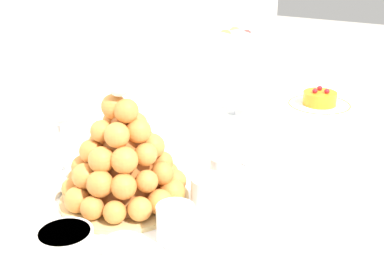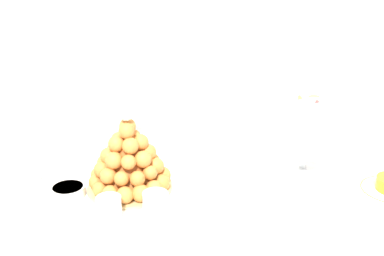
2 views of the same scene
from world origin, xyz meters
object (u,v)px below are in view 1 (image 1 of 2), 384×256
croquembouche (123,157)px  dessert_cup_centre (209,194)px  dessert_cup_mid_right (224,170)px  creme_brulee_ramekin (65,238)px  macaron_goblet (232,64)px  wine_glass (57,111)px  dessert_cup_mid_left (176,224)px  fruit_tart_plate (319,101)px  serving_tray (164,197)px  dessert_cup_right (253,151)px

croquembouche → dessert_cup_centre: 0.16m
dessert_cup_mid_right → creme_brulee_ramekin: dessert_cup_mid_right is taller
croquembouche → macaron_goblet: bearing=3.3°
wine_glass → dessert_cup_mid_left: bearing=-108.4°
dessert_cup_centre → fruit_tart_plate: 0.64m
creme_brulee_ramekin → serving_tray: bearing=-13.5°
dessert_cup_mid_right → fruit_tart_plate: bearing=-2.8°
macaron_goblet → wine_glass: macaron_goblet is taller
creme_brulee_ramekin → macaron_goblet: size_ratio=0.38×
dessert_cup_centre → dessert_cup_mid_left: bearing=179.8°
dessert_cup_mid_left → dessert_cup_right: bearing=0.9°
dessert_cup_centre → dessert_cup_right: bearing=1.5°
creme_brulee_ramekin → fruit_tart_plate: fruit_tart_plate is taller
dessert_cup_mid_left → macaron_goblet: 0.60m
dessert_cup_mid_right → wine_glass: size_ratio=0.34×
dessert_cup_right → wine_glass: 0.40m
wine_glass → fruit_tart_plate: bearing=-28.0°
dessert_cup_mid_left → wine_glass: (0.11, 0.33, 0.09)m
dessert_cup_mid_right → wine_glass: (-0.10, 0.31, 0.10)m
macaron_goblet → serving_tray: bearing=-169.8°
serving_tray → creme_brulee_ramekin: size_ratio=6.68×
creme_brulee_ramekin → macaron_goblet: (0.67, 0.03, 0.11)m
creme_brulee_ramekin → fruit_tart_plate: 0.86m
croquembouche → creme_brulee_ramekin: (-0.16, -0.00, -0.07)m
dessert_cup_centre → dessert_cup_right: (0.21, 0.01, -0.00)m
dessert_cup_mid_right → dessert_cup_right: size_ratio=1.06×
dessert_cup_centre → wine_glass: (-0.00, 0.33, 0.09)m
macaron_goblet → croquembouche: bearing=-176.7°
serving_tray → fruit_tart_plate: 0.65m
croquembouche → macaron_goblet: croquembouche is taller
dessert_cup_mid_left → dessert_cup_mid_right: 0.21m
dessert_cup_mid_right → fruit_tart_plate: (0.54, -0.03, -0.02)m
croquembouche → dessert_cup_mid_right: (0.15, -0.12, -0.06)m
croquembouche → fruit_tart_plate: 0.71m
dessert_cup_mid_right → serving_tray: bearing=145.4°
dessert_cup_mid_left → dessert_cup_centre: same height
creme_brulee_ramekin → wine_glass: size_ratio=0.51×
dessert_cup_centre → fruit_tart_plate: (0.64, -0.01, -0.02)m
fruit_tart_plate → croquembouche: bearing=167.7°
croquembouche → wine_glass: (0.05, 0.19, 0.04)m
fruit_tart_plate → wine_glass: wine_glass is taller
dessert_cup_centre → fruit_tart_plate: dessert_cup_centre is taller
serving_tray → croquembouche: croquembouche is taller
croquembouche → macaron_goblet: (0.51, 0.03, 0.04)m
serving_tray → wine_glass: 0.27m
dessert_cup_centre → dessert_cup_mid_right: bearing=10.2°
dessert_cup_mid_left → dessert_cup_right: 0.32m
serving_tray → dessert_cup_centre: bearing=-88.0°
serving_tray → macaron_goblet: 0.49m
dessert_cup_mid_left → dessert_cup_mid_right: bearing=4.7°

